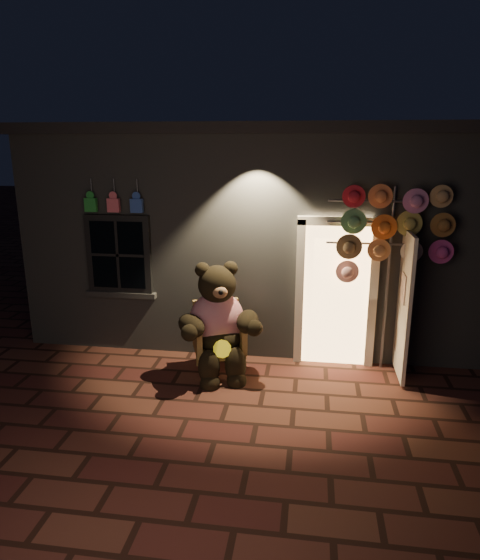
# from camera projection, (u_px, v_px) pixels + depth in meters

# --- Properties ---
(ground) EXTENTS (60.00, 60.00, 0.00)m
(ground) POSITION_uv_depth(u_px,v_px,m) (227.00, 404.00, 6.29)
(ground) COLOR #572E21
(ground) RESTS_ON ground
(shop_building) EXTENTS (7.30, 5.95, 3.51)m
(shop_building) POSITION_uv_depth(u_px,v_px,m) (262.00, 220.00, 9.63)
(shop_building) COLOR slate
(shop_building) RESTS_ON ground
(wicker_armchair) EXTENTS (0.85, 0.81, 1.00)m
(wicker_armchair) POSITION_uv_depth(u_px,v_px,m) (218.00, 337.00, 7.12)
(wicker_armchair) COLOR #AB8642
(wicker_armchair) RESTS_ON ground
(teddy_bear) EXTENTS (1.16, 1.10, 1.70)m
(teddy_bear) POSITION_uv_depth(u_px,v_px,m) (218.00, 323.00, 6.92)
(teddy_bear) COLOR red
(teddy_bear) RESTS_ON ground
(hat_rack) EXTENTS (1.65, 0.22, 2.64)m
(hat_rack) POSITION_uv_depth(u_px,v_px,m) (392.00, 229.00, 6.67)
(hat_rack) COLOR #59595E
(hat_rack) RESTS_ON ground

